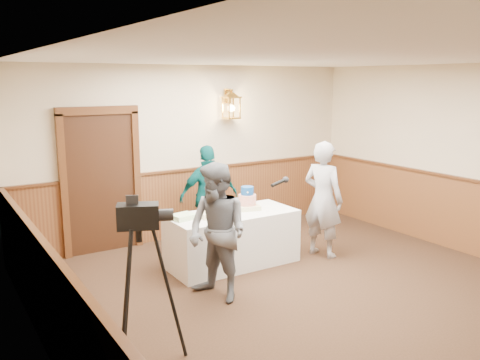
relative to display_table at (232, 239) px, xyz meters
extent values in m
plane|color=black|center=(0.25, -1.90, -0.38)|extent=(7.00, 7.00, 0.00)
cube|color=beige|center=(0.25, 1.60, 1.02)|extent=(6.00, 0.02, 2.80)
cube|color=beige|center=(-2.75, -1.90, 1.02)|extent=(0.02, 7.00, 2.80)
cube|color=white|center=(0.25, -1.90, 2.42)|extent=(6.00, 7.00, 0.02)
cube|color=brown|center=(0.25, 1.58, 0.18)|extent=(5.98, 0.04, 1.10)
cube|color=brown|center=(-2.73, -1.90, 0.18)|extent=(0.04, 6.98, 1.10)
cube|color=#4F2B15|center=(0.25, 1.56, 0.75)|extent=(5.98, 0.07, 0.04)
cube|color=black|center=(-1.35, 1.55, 0.68)|extent=(1.00, 0.06, 2.10)
cube|color=white|center=(0.00, 0.00, 0.00)|extent=(1.80, 0.80, 0.75)
cube|color=beige|center=(0.29, 0.07, 0.41)|extent=(0.39, 0.39, 0.06)
cylinder|color=red|center=(0.29, 0.07, 0.51)|extent=(0.25, 0.25, 0.15)
cylinder|color=#114692|center=(0.29, 0.07, 0.65)|extent=(0.18, 0.18, 0.12)
cube|color=#FFE298|center=(-0.33, -0.04, 0.41)|extent=(0.39, 0.32, 0.07)
cube|color=#B7E6A2|center=(-0.72, 0.07, 0.41)|extent=(0.33, 0.28, 0.07)
imported|color=#5B5E64|center=(-0.74, -0.89, 0.44)|extent=(0.82, 0.94, 1.64)
cylinder|color=black|center=(0.25, -0.72, 0.90)|extent=(0.23, 0.07, 0.09)
sphere|color=black|center=(0.38, -0.71, 0.92)|extent=(0.08, 0.08, 0.08)
imported|color=#9D9CA2|center=(1.32, -0.38, 0.48)|extent=(0.58, 0.72, 1.71)
imported|color=#074C4D|center=(0.12, 0.90, 0.42)|extent=(0.99, 0.55, 1.59)
cube|color=black|center=(-2.00, -1.68, 1.01)|extent=(0.41, 0.33, 0.22)
cylinder|color=black|center=(-1.78, -1.77, 1.01)|extent=(0.18, 0.16, 0.11)
camera|label=1|loc=(-3.55, -5.82, 2.20)|focal=38.00mm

